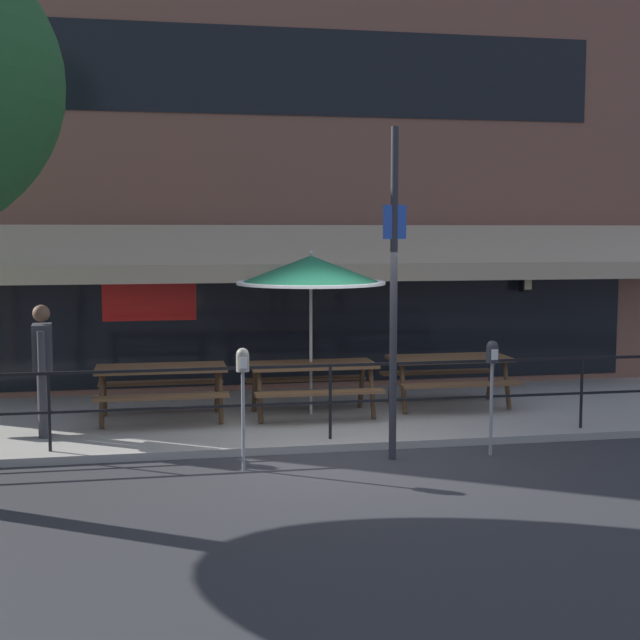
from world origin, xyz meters
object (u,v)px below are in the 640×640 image
Objects in this scene: picnic_table_centre at (313,374)px; street_sign_pole at (394,291)px; pedestrian_walking at (43,363)px; parking_meter_near at (243,372)px; patio_umbrella_centre at (311,271)px; picnic_table_left at (161,378)px; parking_meter_far at (492,363)px; picnic_table_right at (449,367)px.

street_sign_pole is at bearing -75.22° from picnic_table_centre.
picnic_table_centre is 2.64m from street_sign_pole.
pedestrian_walking reaches higher than parking_meter_near.
patio_umbrella_centre reaches higher than parking_meter_near.
parking_meter_far is (3.96, -2.33, 0.44)m from picnic_table_left.
street_sign_pole reaches higher than parking_meter_near.
street_sign_pole is at bearing 178.09° from parking_meter_far.
picnic_table_right is 0.76× the size of patio_umbrella_centre.
pedestrian_walking is at bearing -171.34° from picnic_table_right.
picnic_table_left is 4.28m from picnic_table_right.
pedestrian_walking is at bearing -170.44° from picnic_table_centre.
picnic_table_left is 4.61m from parking_meter_far.
picnic_table_centre is 0.45× the size of street_sign_pole.
parking_meter_near is (-1.24, -2.50, -1.03)m from patio_umbrella_centre.
patio_umbrella_centre is 2.97m from parking_meter_near.
parking_meter_near is at bearing -69.85° from picnic_table_left.
street_sign_pole reaches higher than picnic_table_left.
parking_meter_near is (0.90, -2.45, 0.44)m from picnic_table_left.
street_sign_pole is at bearing -76.03° from patio_umbrella_centre.
patio_umbrella_centre is 1.39× the size of pedestrian_walking.
parking_meter_near reaches higher than picnic_table_right.
picnic_table_left is at bearing 177.77° from picnic_table_centre.
parking_meter_near is 3.06m from parking_meter_far.
parking_meter_far is at bearing -97.15° from picnic_table_right.
picnic_table_centre is 2.15m from picnic_table_right.
patio_umbrella_centre is at bearing -176.44° from picnic_table_right.
pedestrian_walking is 4.62m from street_sign_pole.
pedestrian_walking reaches higher than picnic_table_left.
pedestrian_walking is (-5.78, -0.88, 0.35)m from picnic_table_right.
street_sign_pole is (1.82, 0.16, 0.89)m from parking_meter_near.
picnic_table_right is 0.45× the size of street_sign_pole.
picnic_table_left and picnic_table_right have the same top height.
picnic_table_right is at bearing 8.66° from pedestrian_walking.
street_sign_pole reaches higher than parking_meter_far.
patio_umbrella_centre is at bearing 11.59° from pedestrian_walking.
parking_meter_near is 1.00× the size of parking_meter_far.
pedestrian_walking is at bearing 163.31° from parking_meter_far.
patio_umbrella_centre is 2.42m from street_sign_pole.
patio_umbrella_centre is (-2.14, -0.13, 1.47)m from picnic_table_right.
picnic_table_right is 1.05× the size of pedestrian_walking.
patio_umbrella_centre is at bearing 90.00° from picnic_table_centre.
picnic_table_right is at bearing 7.10° from picnic_table_centre.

